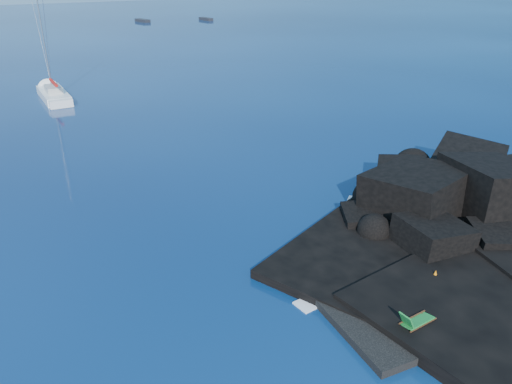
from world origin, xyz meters
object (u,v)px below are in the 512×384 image
deck_chair (418,317)px  distant_boat_a (143,22)px  sunbather (445,281)px  marker_cone (435,275)px  distant_boat_b (206,20)px  sailboat (54,99)px

deck_chair → distant_boat_a: deck_chair is taller
sunbather → marker_cone: marker_cone is taller
deck_chair → distant_boat_a: bearing=73.6°
deck_chair → marker_cone: deck_chair is taller
deck_chair → distant_boat_b: deck_chair is taller
sailboat → sunbather: bearing=-78.9°
deck_chair → distant_boat_b: bearing=66.0°
sunbather → sailboat: bearing=82.4°
marker_cone → distant_boat_b: bearing=69.6°
sunbather → distant_boat_b: (41.85, 113.31, -0.51)m
sailboat → sunbather: (8.32, -45.39, 0.51)m
deck_chair → distant_boat_a: size_ratio=0.30×
deck_chair → marker_cone: (3.16, 1.92, -0.28)m
sailboat → sunbather: size_ratio=7.68×
sailboat → marker_cone: sailboat is taller
marker_cone → sailboat: bearing=100.4°
sailboat → deck_chair: (5.05, -46.83, 0.88)m
marker_cone → deck_chair: bearing=-148.8°
sailboat → deck_chair: 47.11m
marker_cone → distant_boat_b: (41.95, 112.84, -0.60)m
deck_chair → marker_cone: bearing=28.7°
distant_boat_a → distant_boat_b: size_ratio=1.06×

